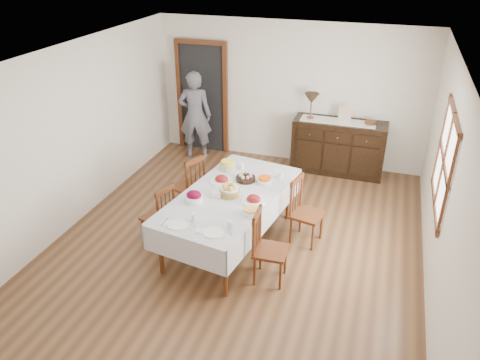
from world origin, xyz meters
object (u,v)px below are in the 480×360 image
(chair_left_far, at_px, (190,185))
(chair_right_far, at_px, (304,210))
(chair_left_near, at_px, (160,214))
(sideboard, at_px, (338,147))
(person, at_px, (195,112))
(table_lamp, at_px, (312,99))
(chair_right_near, at_px, (267,247))
(dining_table, at_px, (230,200))

(chair_left_far, height_order, chair_right_far, chair_left_far)
(chair_left_near, distance_m, chair_right_far, 1.99)
(sideboard, bearing_deg, person, -176.20)
(person, height_order, table_lamp, person)
(sideboard, bearing_deg, chair_left_far, -131.76)
(person, xyz_separation_m, table_lamp, (2.16, 0.16, 0.42))
(chair_left_far, relative_size, chair_right_far, 1.02)
(chair_right_near, xyz_separation_m, person, (-2.28, 3.17, 0.42))
(chair_left_far, distance_m, chair_right_far, 1.80)
(dining_table, relative_size, chair_right_near, 2.58)
(dining_table, xyz_separation_m, person, (-1.60, 2.59, 0.20))
(chair_left_far, distance_m, table_lamp, 2.72)
(chair_left_near, relative_size, table_lamp, 1.99)
(dining_table, relative_size, person, 1.36)
(chair_right_far, relative_size, person, 0.53)
(chair_right_near, height_order, sideboard, sideboard)
(chair_right_far, bearing_deg, chair_right_near, 176.99)
(chair_right_far, height_order, sideboard, sideboard)
(chair_left_far, relative_size, chair_right_near, 1.03)
(chair_left_near, bearing_deg, chair_left_far, -169.77)
(dining_table, bearing_deg, person, 130.97)
(chair_right_far, xyz_separation_m, sideboard, (0.16, 2.37, -0.00))
(chair_right_far, bearing_deg, table_lamp, 21.60)
(chair_right_near, distance_m, sideboard, 3.38)
(chair_left_near, height_order, chair_left_far, chair_left_far)
(dining_table, xyz_separation_m, sideboard, (1.11, 2.77, -0.21))
(sideboard, bearing_deg, chair_right_near, -97.26)
(chair_left_far, relative_size, person, 0.54)
(sideboard, distance_m, table_lamp, 1.00)
(chair_left_near, relative_size, person, 0.50)
(dining_table, distance_m, chair_right_far, 1.05)
(dining_table, relative_size, table_lamp, 5.38)
(sideboard, bearing_deg, dining_table, -111.78)
(chair_left_near, height_order, chair_right_near, chair_right_near)
(chair_left_far, height_order, chair_right_near, chair_left_far)
(chair_left_near, distance_m, sideboard, 3.66)
(chair_left_far, height_order, sideboard, chair_left_far)
(chair_right_far, height_order, table_lamp, table_lamp)
(sideboard, bearing_deg, table_lamp, -178.27)
(sideboard, bearing_deg, chair_left_near, -123.67)
(chair_left_far, relative_size, table_lamp, 2.14)
(chair_right_far, bearing_deg, person, 61.63)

